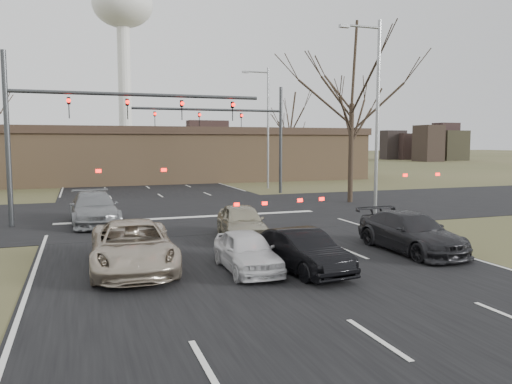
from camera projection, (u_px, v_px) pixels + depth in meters
ground at (295, 285)px, 13.64m from camera, size 360.00×360.00×0.00m
road_main at (121, 170)px, 69.91m from camera, size 14.00×300.00×0.02m
road_cross at (185, 212)px, 27.70m from camera, size 200.00×14.00×0.02m
building at (158, 154)px, 49.67m from camera, size 42.40×10.40×5.30m
water_tower at (123, 15)px, 124.60m from camera, size 15.00×15.00×44.50m
mast_arm_near at (83, 117)px, 23.58m from camera, size 12.12×0.24×8.00m
mast_arm_far at (245, 127)px, 36.76m from camera, size 11.12×0.24×8.00m
streetlight_right_near at (375, 109)px, 25.38m from camera, size 2.34×0.25×10.00m
streetlight_right_far at (266, 122)px, 41.49m from camera, size 2.34×0.25×10.00m
tree_right_near at (353, 62)px, 31.40m from camera, size 6.90×6.90×11.50m
tree_right_far at (291, 112)px, 50.74m from camera, size 5.40×5.40×9.00m
car_silver_suv at (133, 246)px, 15.24m from camera, size 2.68×5.42×1.48m
car_white_sedan at (247, 251)px, 15.10m from camera, size 1.55×3.66×1.24m
car_black_hatch at (303, 251)px, 15.01m from camera, size 1.82×4.00×1.27m
car_charcoal_sedan at (411, 232)px, 17.75m from camera, size 2.01×4.83×1.39m
car_grey_ahead at (94, 208)px, 23.66m from camera, size 2.38×5.36×1.53m
car_silver_ahead at (242, 222)px, 20.10m from camera, size 2.15×4.28×1.40m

